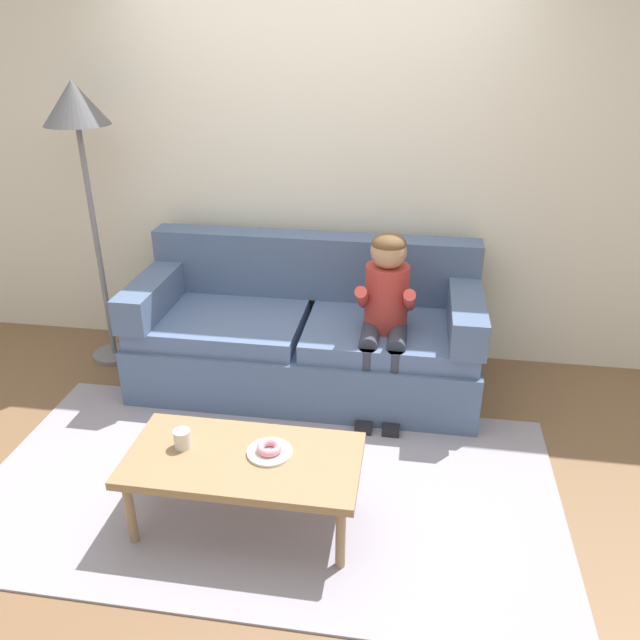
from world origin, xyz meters
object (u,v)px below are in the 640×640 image
object	(u,v)px
coffee_table	(243,463)
toy_controller	(203,441)
couch	(307,336)
mug	(182,439)
person_child	(385,307)
floor_lamp	(78,127)
donut	(269,448)

from	to	relation	value
coffee_table	toy_controller	xyz separation A→B (m)	(-0.40, 0.55, -0.32)
couch	mug	bearing A→B (deg)	-105.28
person_child	couch	bearing A→B (deg)	157.97
toy_controller	floor_lamp	xyz separation A→B (m)	(-0.97, 0.91, 1.58)
person_child	floor_lamp	bearing A→B (deg)	170.57
person_child	donut	distance (m)	1.21
couch	person_child	distance (m)	0.64
person_child	toy_controller	distance (m)	1.31
donut	toy_controller	bearing A→B (deg)	135.62
person_child	toy_controller	size ratio (longest dim) A/B	4.87
floor_lamp	toy_controller	bearing A→B (deg)	-43.19
coffee_table	floor_lamp	size ratio (longest dim) A/B	0.58
person_child	mug	bearing A→B (deg)	-128.01
person_child	toy_controller	xyz separation A→B (m)	(-0.97, -0.59, -0.65)
couch	toy_controller	bearing A→B (deg)	-120.33
couch	mug	world-z (taller)	couch
couch	coffee_table	distance (m)	1.34
toy_controller	floor_lamp	size ratio (longest dim) A/B	0.12
mug	floor_lamp	distance (m)	2.14
couch	donut	xyz separation A→B (m)	(0.05, -1.30, 0.08)
couch	toy_controller	xyz separation A→B (m)	(-0.46, -0.79, -0.31)
couch	toy_controller	size ratio (longest dim) A/B	9.59
couch	coffee_table	xyz separation A→B (m)	(-0.06, -1.34, 0.01)
couch	toy_controller	distance (m)	0.97
coffee_table	mug	bearing A→B (deg)	174.70
coffee_table	mug	size ratio (longest dim) A/B	12.02
coffee_table	mug	world-z (taller)	mug
person_child	donut	world-z (taller)	person_child
person_child	mug	xyz separation A→B (m)	(-0.87, -1.11, -0.24)
coffee_table	toy_controller	bearing A→B (deg)	126.26
donut	floor_lamp	world-z (taller)	floor_lamp
floor_lamp	donut	bearing A→B (deg)	-43.61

